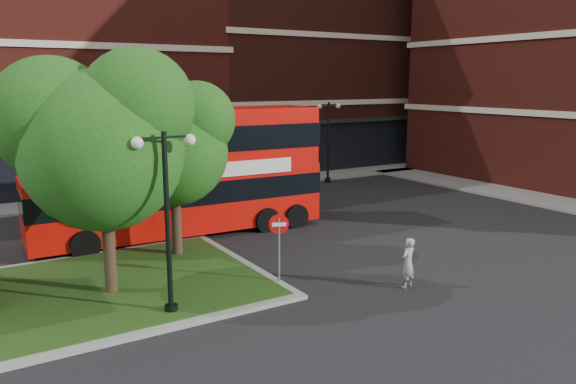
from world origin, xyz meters
TOP-DOWN VIEW (x-y plane):
  - ground at (0.00, 0.00)m, footprint 120.00×120.00m
  - pavement_far at (0.00, 16.50)m, footprint 44.00×3.00m
  - terrace_far_right at (14.00, 24.00)m, footprint 18.00×12.00m
  - traffic_island at (-8.00, 3.00)m, footprint 12.60×7.60m
  - tree_island_west at (-6.60, 2.58)m, footprint 5.40×4.71m
  - tree_island_east at (-3.58, 5.06)m, footprint 4.46×3.90m
  - lamp_island at (-5.50, 0.20)m, footprint 1.72×0.36m
  - lamp_far_left at (2.00, 14.50)m, footprint 1.72×0.36m
  - lamp_far_right at (10.00, 14.50)m, footprint 1.72×0.36m
  - bus at (-2.26, 7.85)m, footprint 11.96×3.18m
  - woman at (1.46, -1.59)m, footprint 0.65×0.51m
  - car_silver at (0.40, 16.00)m, footprint 4.33×2.03m
  - car_white at (4.19, 14.65)m, footprint 4.75×2.06m
  - no_entry_sign at (-1.80, 0.68)m, footprint 0.59×0.30m

SIDE VIEW (x-z plane):
  - ground at x=0.00m, z-range 0.00..0.00m
  - pavement_far at x=0.00m, z-range 0.00..0.12m
  - traffic_island at x=-8.00m, z-range -0.01..0.14m
  - car_silver at x=0.40m, z-range 0.00..1.43m
  - car_white at x=4.19m, z-range 0.00..1.52m
  - woman at x=1.46m, z-range 0.00..1.57m
  - no_entry_sign at x=-1.80m, z-range 0.48..2.74m
  - lamp_island at x=-5.50m, z-range 0.33..5.33m
  - lamp_far_left at x=2.00m, z-range 0.33..5.33m
  - lamp_far_right at x=10.00m, z-range 0.33..5.33m
  - bus at x=-2.26m, z-range 0.71..5.24m
  - tree_island_east at x=-3.58m, z-range 1.10..7.39m
  - tree_island_west at x=-6.60m, z-range 1.19..8.40m
  - terrace_far_right at x=14.00m, z-range 0.00..16.00m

